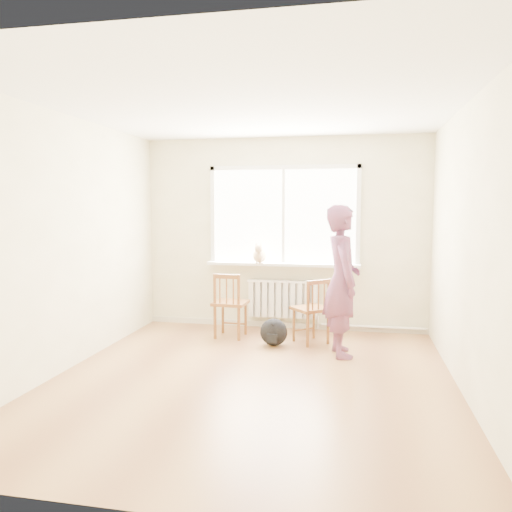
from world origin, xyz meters
The scene contains 13 objects.
floor centered at (0.00, 0.00, 0.00)m, with size 4.50×4.50×0.00m, color #A37242.
ceiling centered at (0.00, 0.00, 2.70)m, with size 4.50×4.50×0.00m, color white.
back_wall centered at (0.00, 2.25, 1.35)m, with size 4.00×0.01×2.70m, color #EEE6BE.
window centered at (0.00, 2.22, 1.66)m, with size 2.12×0.05×1.42m.
windowsill centered at (0.00, 2.14, 0.93)m, with size 2.15×0.22×0.04m, color white.
radiator centered at (0.00, 2.16, 0.44)m, with size 1.00×0.12×0.55m.
heating_pipe centered at (1.25, 2.19, 0.08)m, with size 0.04×0.04×1.40m, color silver.
baseboard centered at (0.00, 2.23, 0.04)m, with size 4.00×0.03×0.08m, color beige.
chair_left centered at (-0.62, 1.55, 0.44)m, with size 0.45×0.43×0.87m.
chair_right centered at (0.49, 1.48, 0.42)m, with size 0.57×0.56×0.83m.
person centered at (0.85, 1.06, 0.88)m, with size 0.64×0.42×1.76m, color #B53C6A.
cat centered at (-0.31, 2.05, 1.07)m, with size 0.21×0.44×0.29m.
backpack centered at (0.02, 1.29, 0.17)m, with size 0.34×0.26×0.34m, color black.
Camera 1 is at (1.00, -4.75, 1.74)m, focal length 35.00 mm.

